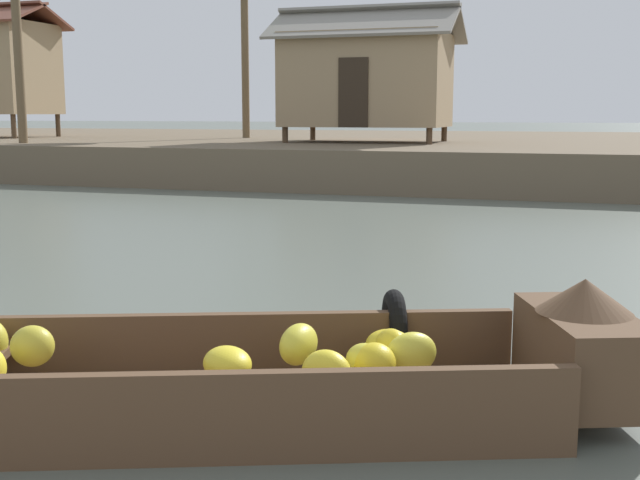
% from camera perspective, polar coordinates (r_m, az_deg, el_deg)
% --- Properties ---
extents(ground_plane, '(300.00, 300.00, 0.00)m').
position_cam_1_polar(ground_plane, '(9.63, -5.24, -1.54)').
color(ground_plane, '#596056').
extents(riverbank_strip, '(160.00, 20.00, 0.96)m').
position_cam_1_polar(riverbank_strip, '(26.90, 9.92, 6.18)').
color(riverbank_strip, brown).
rests_on(riverbank_strip, ground).
extents(banana_boat, '(5.62, 3.03, 0.81)m').
position_cam_1_polar(banana_boat, '(4.75, -11.80, -9.53)').
color(banana_boat, brown).
rests_on(banana_boat, ground).
extents(stilt_house_mid_left, '(5.07, 3.29, 3.71)m').
position_cam_1_polar(stilt_house_mid_left, '(22.54, 3.38, 11.48)').
color(stilt_house_mid_left, '#4C3826').
rests_on(stilt_house_mid_left, riverbank_strip).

